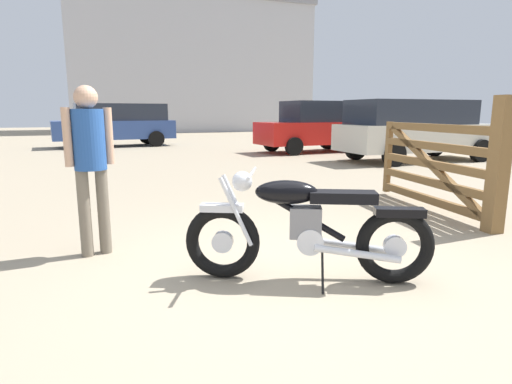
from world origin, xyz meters
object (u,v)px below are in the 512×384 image
at_px(timber_gate, 445,164).
at_px(red_hatchback_near, 117,123).
at_px(bystander, 90,153).
at_px(blue_hatchback_right, 415,128).
at_px(dark_sedan_left, 315,126).
at_px(vintage_motorcycle, 306,229).

xyz_separation_m(timber_gate, red_hatchback_near, (-4.41, 13.71, 0.24)).
bearing_deg(timber_gate, red_hatchback_near, 22.13).
xyz_separation_m(bystander, blue_hatchback_right, (8.38, 5.94, -0.08)).
xyz_separation_m(dark_sedan_left, red_hatchback_near, (-6.71, 4.69, 0.02)).
bearing_deg(vintage_motorcycle, timber_gate, -128.15).
height_order(timber_gate, blue_hatchback_right, blue_hatchback_right).
relative_size(timber_gate, red_hatchback_near, 0.52).
height_order(vintage_motorcycle, red_hatchback_near, red_hatchback_near).
distance_m(vintage_motorcycle, bystander, 2.20).
height_order(timber_gate, red_hatchback_near, red_hatchback_near).
distance_m(timber_gate, bystander, 4.54).
bearing_deg(dark_sedan_left, bystander, 46.97).
relative_size(timber_gate, blue_hatchback_right, 0.53).
bearing_deg(blue_hatchback_right, vintage_motorcycle, -135.82).
height_order(timber_gate, bystander, bystander).
bearing_deg(vintage_motorcycle, bystander, -13.28).
relative_size(blue_hatchback_right, red_hatchback_near, 0.97).
relative_size(timber_gate, dark_sedan_left, 0.62).
distance_m(vintage_motorcycle, red_hatchback_near, 15.38).
distance_m(timber_gate, red_hatchback_near, 14.41).
xyz_separation_m(timber_gate, bystander, (-4.52, -0.34, 0.32)).
bearing_deg(red_hatchback_near, bystander, 80.36).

